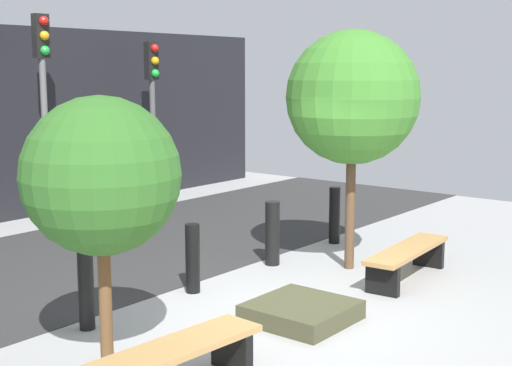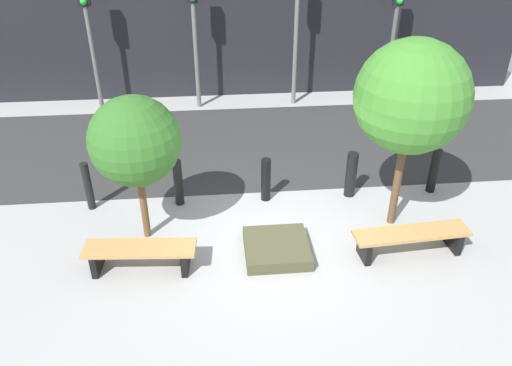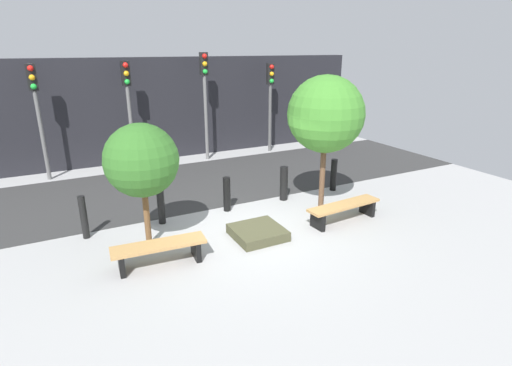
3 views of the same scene
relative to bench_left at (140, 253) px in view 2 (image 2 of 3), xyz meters
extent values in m
plane|color=#9E9E9E|center=(2.24, 0.45, -0.33)|extent=(18.00, 18.00, 0.00)
cube|color=#313131|center=(2.24, 4.37, -0.33)|extent=(18.00, 4.42, 0.01)
cube|color=black|center=(2.24, 7.94, 1.51)|extent=(16.20, 0.50, 3.68)
cube|color=black|center=(-0.71, 0.05, -0.13)|extent=(0.13, 0.48, 0.40)
cube|color=black|center=(0.71, -0.05, -0.13)|extent=(0.13, 0.48, 0.40)
cube|color=#B2844C|center=(0.00, 0.00, 0.10)|extent=(1.82, 0.60, 0.06)
cube|color=black|center=(3.68, -0.06, -0.14)|extent=(0.13, 0.45, 0.39)
cube|color=black|center=(5.28, 0.06, -0.14)|extent=(0.13, 0.45, 0.39)
cube|color=#B2844C|center=(4.48, 0.00, 0.09)|extent=(1.99, 0.58, 0.06)
cube|color=#45452D|center=(2.24, 0.20, -0.22)|extent=(1.08, 1.07, 0.21)
cylinder|color=brown|center=(0.00, 0.92, 0.40)|extent=(0.12, 0.12, 1.47)
sphere|color=#306725|center=(0.00, 0.92, 1.55)|extent=(1.49, 1.49, 1.49)
cylinder|color=brown|center=(4.48, 0.92, 0.64)|extent=(0.14, 0.14, 1.95)
sphere|color=#3F822C|center=(4.48, 0.92, 2.14)|extent=(1.88, 1.88, 1.88)
cylinder|color=black|center=(-1.16, 1.91, 0.16)|extent=(0.15, 0.15, 0.98)
cylinder|color=black|center=(0.54, 1.91, 0.15)|extent=(0.17, 0.17, 0.95)
cylinder|color=black|center=(2.24, 1.91, 0.12)|extent=(0.19, 0.19, 0.90)
cylinder|color=black|center=(3.94, 1.91, 0.14)|extent=(0.22, 0.22, 0.95)
cylinder|color=black|center=(5.64, 1.91, 0.14)|extent=(0.18, 0.18, 0.94)
cylinder|color=#5F5F5F|center=(-1.79, 6.88, 1.45)|extent=(0.12, 0.12, 3.56)
sphere|color=green|center=(-1.79, 6.78, 2.58)|extent=(0.17, 0.17, 0.17)
cylinder|color=slate|center=(0.90, 6.88, 1.47)|extent=(0.12, 0.12, 3.60)
cylinder|color=slate|center=(3.58, 6.88, 1.59)|extent=(0.12, 0.12, 3.84)
cylinder|color=#535353|center=(6.27, 6.88, 1.38)|extent=(0.12, 0.12, 3.43)
sphere|color=green|center=(6.27, 6.78, 2.45)|extent=(0.17, 0.17, 0.17)
camera|label=1|loc=(-4.21, -4.27, 2.52)|focal=50.00mm
camera|label=2|loc=(1.27, -6.41, 5.10)|focal=35.00mm
camera|label=3|loc=(-1.48, -6.92, 3.69)|focal=28.00mm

